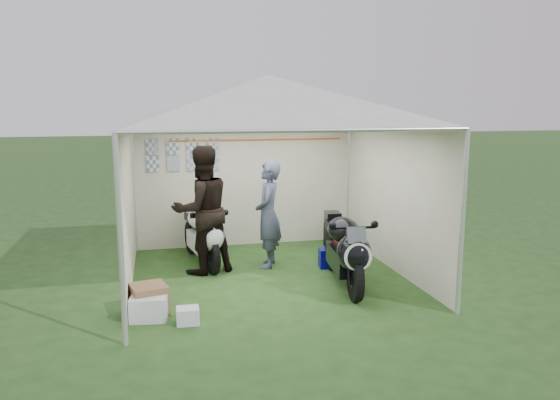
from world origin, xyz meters
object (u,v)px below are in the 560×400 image
(motorcycle_black, at_px, (345,248))
(equipment_box, at_px, (338,235))
(person_dark_jacket, at_px, (202,210))
(person_blue_jacket, at_px, (268,215))
(crate_1, at_px, (149,299))
(crate_2, at_px, (188,316))
(motorcycle_white, at_px, (203,233))
(crate_0, at_px, (149,308))
(canopy_tent, at_px, (267,105))
(paddock_stand, at_px, (332,258))

(motorcycle_black, height_order, equipment_box, motorcycle_black)
(person_dark_jacket, height_order, person_blue_jacket, person_dark_jacket)
(crate_1, bearing_deg, crate_2, -43.36)
(motorcycle_white, bearing_deg, equipment_box, 2.88)
(motorcycle_black, xyz_separation_m, crate_1, (-2.74, -0.45, -0.38))
(motorcycle_black, distance_m, person_blue_jacket, 1.52)
(equipment_box, relative_size, crate_2, 1.65)
(crate_0, bearing_deg, motorcycle_white, 68.69)
(equipment_box, xyz_separation_m, crate_0, (-3.35, -2.75, -0.07))
(motorcycle_black, relative_size, crate_1, 4.92)
(person_dark_jacket, bearing_deg, motorcycle_white, -114.57)
(motorcycle_black, bearing_deg, crate_2, -152.30)
(motorcycle_white, distance_m, crate_2, 2.50)
(motorcycle_black, distance_m, crate_1, 2.80)
(person_dark_jacket, distance_m, person_blue_jacket, 1.06)
(canopy_tent, distance_m, motorcycle_white, 2.40)
(paddock_stand, bearing_deg, person_blue_jacket, 163.82)
(person_dark_jacket, bearing_deg, paddock_stand, 155.05)
(canopy_tent, bearing_deg, paddock_stand, 11.03)
(paddock_stand, height_order, equipment_box, equipment_box)
(motorcycle_white, xyz_separation_m, crate_0, (-0.85, -2.19, -0.37))
(motorcycle_black, bearing_deg, person_blue_jacket, 132.53)
(person_dark_jacket, distance_m, crate_0, 2.12)
(motorcycle_white, relative_size, motorcycle_black, 0.91)
(paddock_stand, height_order, crate_2, paddock_stand)
(motorcycle_black, bearing_deg, motorcycle_white, 147.15)
(equipment_box, bearing_deg, crate_1, -142.53)
(paddock_stand, distance_m, equipment_box, 1.30)
(motorcycle_white, relative_size, crate_1, 4.50)
(motorcycle_black, relative_size, person_blue_jacket, 1.20)
(person_dark_jacket, distance_m, crate_1, 1.95)
(person_dark_jacket, height_order, crate_1, person_dark_jacket)
(canopy_tent, bearing_deg, motorcycle_black, -35.74)
(person_blue_jacket, xyz_separation_m, crate_1, (-1.87, -1.66, -0.67))
(motorcycle_white, height_order, crate_0, motorcycle_white)
(crate_2, bearing_deg, person_dark_jacket, 79.68)
(paddock_stand, height_order, crate_1, crate_1)
(motorcycle_black, bearing_deg, person_dark_jacket, 156.23)
(motorcycle_black, height_order, crate_2, motorcycle_black)
(crate_1, relative_size, crate_2, 1.55)
(paddock_stand, bearing_deg, crate_1, -154.18)
(canopy_tent, xyz_separation_m, motorcycle_black, (0.99, -0.71, -2.01))
(paddock_stand, xyz_separation_m, equipment_box, (0.51, 1.19, 0.07))
(equipment_box, bearing_deg, motorcycle_white, -167.36)
(motorcycle_white, xyz_separation_m, person_blue_jacket, (1.01, -0.35, 0.34))
(motorcycle_black, xyz_separation_m, crate_0, (-2.74, -0.63, -0.42))
(person_blue_jacket, bearing_deg, motorcycle_white, -91.25)
(person_dark_jacket, bearing_deg, equipment_box, -177.89)
(paddock_stand, bearing_deg, motorcycle_white, 162.37)
(equipment_box, relative_size, crate_1, 1.06)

